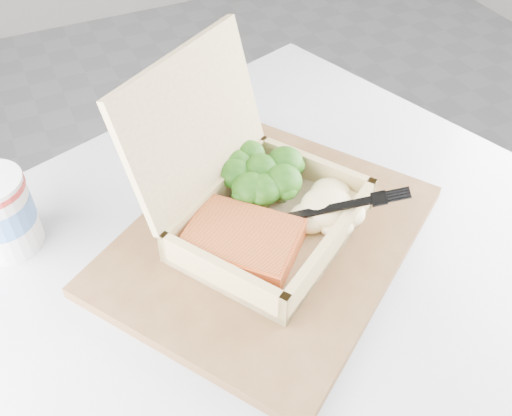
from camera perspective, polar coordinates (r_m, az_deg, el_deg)
name	(u,v)px	position (r m, az deg, el deg)	size (l,w,h in m)	color
floor	(198,415)	(1.36, -5.81, -19.90)	(4.00, 4.00, 0.00)	gray
cafe_table	(291,340)	(0.83, 3.53, -13.01)	(0.92, 0.92, 0.70)	black
serving_tray	(268,238)	(0.69, 1.22, -3.05)	(0.38, 0.30, 0.02)	brown
takeout_container	(247,191)	(0.66, -0.95, 1.68)	(0.29, 0.29, 0.20)	tan
salmon_fillet	(242,241)	(0.64, -1.40, -3.29)	(0.09, 0.12, 0.03)	orange
broccoli_pile	(261,176)	(0.71, 0.52, 3.19)	(0.12, 0.12, 0.04)	#31771A
mashed_potatoes	(327,207)	(0.68, 7.15, 0.13)	(0.10, 0.09, 0.04)	beige
plastic_fork	(308,209)	(0.65, 5.25, -0.13)	(0.14, 0.08, 0.03)	black
receipt	(169,155)	(0.83, -8.66, 5.29)	(0.07, 0.12, 0.00)	white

